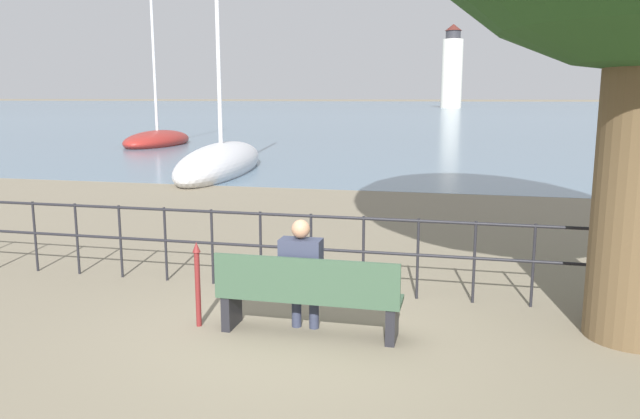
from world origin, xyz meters
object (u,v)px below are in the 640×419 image
(sailboat_0, at_px, (158,139))
(harbor_lighthouse, at_px, (452,69))
(seated_person_left, at_px, (302,271))
(sailboat_2, at_px, (221,163))
(park_bench, at_px, (308,296))
(closed_umbrella, at_px, (198,280))

(sailboat_0, distance_m, harbor_lighthouse, 114.00)
(seated_person_left, distance_m, sailboat_0, 28.14)
(seated_person_left, xyz_separation_m, sailboat_2, (-6.51, 13.69, -0.38))
(sailboat_2, xyz_separation_m, harbor_lighthouse, (4.28, 123.53, 8.09))
(park_bench, xyz_separation_m, closed_umbrella, (-1.28, -0.02, 0.11))
(harbor_lighthouse, bearing_deg, seated_person_left, -89.07)
(sailboat_0, height_order, sailboat_2, sailboat_0)
(closed_umbrella, bearing_deg, sailboat_2, 111.13)
(closed_umbrella, distance_m, harbor_lighthouse, 137.54)
(sailboat_2, bearing_deg, closed_umbrella, -77.35)
(sailboat_2, bearing_deg, seated_person_left, -73.04)
(closed_umbrella, bearing_deg, sailboat_0, 118.60)
(closed_umbrella, height_order, sailboat_0, sailboat_0)
(park_bench, bearing_deg, seated_person_left, 139.36)
(park_bench, distance_m, closed_umbrella, 1.28)
(park_bench, xyz_separation_m, seated_person_left, (-0.09, 0.08, 0.26))
(seated_person_left, bearing_deg, closed_umbrella, -175.56)
(sailboat_2, bearing_deg, sailboat_0, 118.54)
(sailboat_2, height_order, harbor_lighthouse, harbor_lighthouse)
(park_bench, height_order, closed_umbrella, closed_umbrella)
(sailboat_0, distance_m, sailboat_2, 13.12)
(park_bench, bearing_deg, harbor_lighthouse, 90.97)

